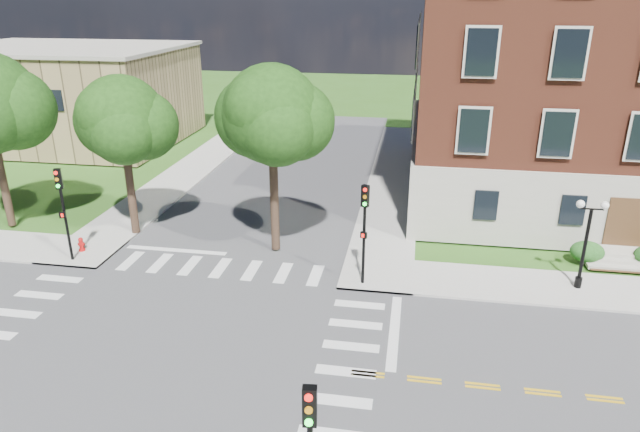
% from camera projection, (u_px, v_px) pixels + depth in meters
% --- Properties ---
extents(ground, '(160.00, 160.00, 0.00)m').
position_uv_depth(ground, '(158.00, 352.00, 21.70)').
color(ground, '#2E5818').
rests_on(ground, ground).
extents(road_ew, '(90.00, 12.00, 0.01)m').
position_uv_depth(road_ew, '(158.00, 352.00, 21.70)').
color(road_ew, '#3D3D3F').
rests_on(road_ew, ground).
extents(road_ns, '(12.00, 90.00, 0.01)m').
position_uv_depth(road_ns, '(158.00, 352.00, 21.70)').
color(road_ns, '#3D3D3F').
rests_on(road_ns, ground).
extents(sidewalk_ne, '(34.00, 34.00, 0.12)m').
position_uv_depth(sidewalk_ne, '(518.00, 225.00, 33.37)').
color(sidewalk_ne, '#9E9B93').
rests_on(sidewalk_ne, ground).
extents(sidewalk_nw, '(34.00, 34.00, 0.12)m').
position_uv_depth(sidewalk_nw, '(41.00, 196.00, 38.20)').
color(sidewalk_nw, '#9E9B93').
rests_on(sidewalk_nw, ground).
extents(crosswalk_east, '(2.20, 10.20, 0.02)m').
position_uv_depth(crosswalk_east, '(346.00, 372.00, 20.57)').
color(crosswalk_east, silver).
rests_on(crosswalk_east, ground).
extents(stop_bar_east, '(0.40, 5.50, 0.00)m').
position_uv_depth(stop_bar_east, '(394.00, 331.00, 23.07)').
color(stop_bar_east, silver).
rests_on(stop_bar_east, ground).
extents(secondary_building, '(20.40, 15.40, 8.30)m').
position_uv_depth(secondary_building, '(66.00, 94.00, 51.11)').
color(secondary_building, olive).
rests_on(secondary_building, ground).
extents(tree_c, '(4.60, 4.60, 8.77)m').
position_uv_depth(tree_c, '(122.00, 119.00, 29.93)').
color(tree_c, black).
rests_on(tree_c, ground).
extents(tree_d, '(4.88, 4.88, 9.59)m').
position_uv_depth(tree_d, '(272.00, 115.00, 27.62)').
color(tree_d, black).
rests_on(tree_d, ground).
extents(traffic_signal_ne, '(0.38, 0.46, 4.80)m').
position_uv_depth(traffic_signal_ne, '(364.00, 222.00, 25.52)').
color(traffic_signal_ne, black).
rests_on(traffic_signal_ne, ground).
extents(traffic_signal_nw, '(0.38, 0.46, 4.80)m').
position_uv_depth(traffic_signal_nw, '(62.00, 203.00, 27.84)').
color(traffic_signal_nw, black).
rests_on(traffic_signal_nw, ground).
extents(twin_lamp_west, '(1.36, 0.36, 4.23)m').
position_uv_depth(twin_lamp_west, '(586.00, 239.00, 25.38)').
color(twin_lamp_west, black).
rests_on(twin_lamp_west, ground).
extents(fire_hydrant, '(0.35, 0.35, 0.75)m').
position_uv_depth(fire_hydrant, '(81.00, 245.00, 29.82)').
color(fire_hydrant, '#B70E0E').
rests_on(fire_hydrant, ground).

